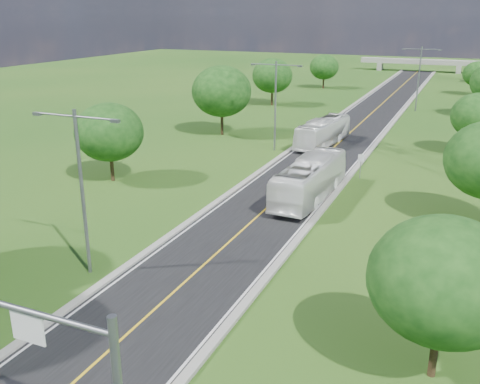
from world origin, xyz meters
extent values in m
plane|color=#1E4B15|center=(0.00, 60.00, 0.00)|extent=(260.00, 260.00, 0.00)
cube|color=black|center=(0.00, 66.00, 0.03)|extent=(8.00, 150.00, 0.06)
cube|color=gray|center=(-4.25, 66.00, 0.11)|extent=(0.50, 150.00, 0.22)
cube|color=gray|center=(4.25, 66.00, 0.11)|extent=(0.50, 150.00, 0.22)
cylinder|color=slate|center=(1.60, -1.00, 6.60)|extent=(8.40, 0.20, 0.20)
cube|color=white|center=(2.60, -1.00, 6.00)|extent=(1.25, 0.06, 1.00)
cylinder|color=slate|center=(5.20, 38.00, 1.20)|extent=(0.08, 0.08, 2.40)
cube|color=white|center=(5.20, 37.97, 2.00)|extent=(0.55, 0.04, 0.70)
cube|color=gray|center=(-10.00, 140.00, 1.00)|extent=(1.20, 3.00, 2.00)
cube|color=gray|center=(10.00, 140.00, 1.00)|extent=(1.20, 3.00, 2.00)
cube|color=gray|center=(0.00, 140.00, 2.60)|extent=(30.00, 3.00, 1.20)
cylinder|color=slate|center=(-6.00, 12.00, 5.00)|extent=(0.22, 0.22, 10.00)
cylinder|color=slate|center=(-7.40, 12.00, 9.60)|extent=(2.80, 0.12, 0.12)
cylinder|color=slate|center=(-4.60, 12.00, 9.60)|extent=(2.80, 0.12, 0.12)
cube|color=slate|center=(-8.70, 12.00, 9.55)|extent=(0.50, 0.25, 0.18)
cube|color=slate|center=(-3.30, 12.00, 9.55)|extent=(0.50, 0.25, 0.18)
cylinder|color=slate|center=(-6.00, 45.00, 5.00)|extent=(0.22, 0.22, 10.00)
cylinder|color=slate|center=(-7.40, 45.00, 9.60)|extent=(2.80, 0.12, 0.12)
cylinder|color=slate|center=(-4.60, 45.00, 9.60)|extent=(2.80, 0.12, 0.12)
cube|color=slate|center=(-8.70, 45.00, 9.55)|extent=(0.50, 0.25, 0.18)
cube|color=slate|center=(-3.30, 45.00, 9.55)|extent=(0.50, 0.25, 0.18)
cylinder|color=slate|center=(6.00, 78.00, 5.00)|extent=(0.22, 0.22, 10.00)
cylinder|color=slate|center=(4.60, 78.00, 9.60)|extent=(2.80, 0.12, 0.12)
cylinder|color=slate|center=(7.40, 78.00, 9.60)|extent=(2.80, 0.12, 0.12)
cube|color=slate|center=(3.30, 78.00, 9.55)|extent=(0.50, 0.25, 0.18)
cube|color=slate|center=(8.70, 78.00, 9.55)|extent=(0.50, 0.25, 0.18)
cylinder|color=black|center=(-16.00, 28.00, 1.35)|extent=(0.36, 0.36, 2.70)
ellipsoid|color=#113A10|center=(-16.00, 28.00, 4.65)|extent=(6.30, 6.30, 5.36)
cylinder|color=black|center=(-15.00, 50.00, 1.62)|extent=(0.36, 0.36, 3.24)
ellipsoid|color=#113A10|center=(-15.00, 50.00, 5.58)|extent=(7.56, 7.56, 6.43)
cylinder|color=black|center=(-17.00, 74.00, 1.44)|extent=(0.36, 0.36, 2.88)
ellipsoid|color=#113A10|center=(-17.00, 74.00, 4.96)|extent=(6.72, 6.72, 5.71)
cylinder|color=black|center=(-14.50, 98.00, 1.26)|extent=(0.36, 0.36, 2.52)
ellipsoid|color=#113A10|center=(-14.50, 98.00, 4.34)|extent=(5.88, 5.88, 5.00)
cylinder|color=black|center=(14.00, 10.00, 1.35)|extent=(0.36, 0.36, 2.70)
ellipsoid|color=#113A10|center=(14.00, 10.00, 4.65)|extent=(6.30, 6.30, 5.36)
cylinder|color=black|center=(15.00, 52.00, 1.26)|extent=(0.36, 0.36, 2.52)
ellipsoid|color=#113A10|center=(15.00, 52.00, 4.34)|extent=(5.88, 5.88, 5.00)
cylinder|color=black|center=(14.50, 100.00, 1.17)|extent=(0.36, 0.36, 2.34)
ellipsoid|color=#113A10|center=(14.50, 100.00, 4.03)|extent=(5.46, 5.46, 4.64)
imported|color=white|center=(2.46, 30.35, 1.76)|extent=(3.35, 12.33, 3.41)
imported|color=white|center=(-1.55, 49.48, 1.62)|extent=(4.00, 11.47, 3.13)
camera|label=1|loc=(14.11, -11.31, 15.12)|focal=40.00mm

